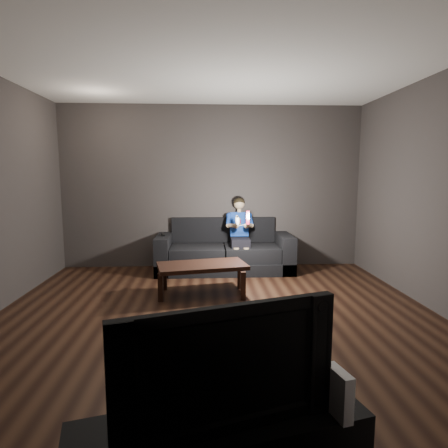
{
  "coord_description": "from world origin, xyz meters",
  "views": [
    {
      "loc": [
        -0.13,
        -3.81,
        1.57
      ],
      "look_at": [
        0.15,
        1.55,
        0.85
      ],
      "focal_mm": 30.0,
      "sensor_mm": 36.0,
      "label": 1
    }
  ],
  "objects": [
    {
      "name": "wii_remote_red",
      "position": [
        0.52,
        1.72,
        0.92
      ],
      "size": [
        0.06,
        0.08,
        0.21
      ],
      "color": "red",
      "rests_on": "child"
    },
    {
      "name": "back_wall",
      "position": [
        0.0,
        2.5,
        1.35
      ],
      "size": [
        5.0,
        0.04,
        2.7
      ],
      "primitive_type": "cube",
      "color": "#3C3634",
      "rests_on": "ground"
    },
    {
      "name": "ceiling",
      "position": [
        0.0,
        0.0,
        2.7
      ],
      "size": [
        5.0,
        5.0,
        0.02
      ],
      "primitive_type": "cube",
      "color": "white",
      "rests_on": "back_wall"
    },
    {
      "name": "wii_console",
      "position": [
        0.47,
        -2.27,
        0.59
      ],
      "size": [
        0.09,
        0.17,
        0.22
      ],
      "primitive_type": "cube",
      "rotation": [
        0.0,
        0.0,
        0.24
      ],
      "color": "white",
      "rests_on": "media_console"
    },
    {
      "name": "sofa",
      "position": [
        0.19,
        2.2,
        0.27
      ],
      "size": [
        2.18,
        0.94,
        0.84
      ],
      "color": "black",
      "rests_on": "floor"
    },
    {
      "name": "tv",
      "position": [
        -0.06,
        -2.27,
        0.76
      ],
      "size": [
        0.97,
        0.42,
        0.56
      ],
      "primitive_type": "imported",
      "rotation": [
        0.0,
        0.0,
        0.31
      ],
      "color": "black",
      "rests_on": "media_console"
    },
    {
      "name": "floor",
      "position": [
        0.0,
        0.0,
        0.0
      ],
      "size": [
        5.0,
        5.0,
        0.0
      ],
      "primitive_type": "plane",
      "color": "black",
      "rests_on": "ground"
    },
    {
      "name": "front_wall",
      "position": [
        0.0,
        -2.5,
        1.35
      ],
      "size": [
        5.0,
        0.04,
        2.7
      ],
      "primitive_type": "cube",
      "color": "#3C3634",
      "rests_on": "ground"
    },
    {
      "name": "child",
      "position": [
        0.43,
        2.14,
        0.71
      ],
      "size": [
        0.44,
        0.54,
        1.08
      ],
      "color": "black",
      "rests_on": "sofa"
    },
    {
      "name": "nunchuk_white",
      "position": [
        0.36,
        1.73,
        0.88
      ],
      "size": [
        0.09,
        0.11,
        0.17
      ],
      "color": "white",
      "rests_on": "child"
    },
    {
      "name": "wii_remote_black",
      "position": [
        -0.79,
        2.12,
        0.61
      ],
      "size": [
        0.08,
        0.17,
        0.03
      ],
      "color": "black",
      "rests_on": "sofa"
    },
    {
      "name": "coffee_table",
      "position": [
        -0.17,
        0.94,
        0.36
      ],
      "size": [
        1.22,
        0.78,
        0.41
      ],
      "color": "black",
      "rests_on": "floor"
    }
  ]
}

